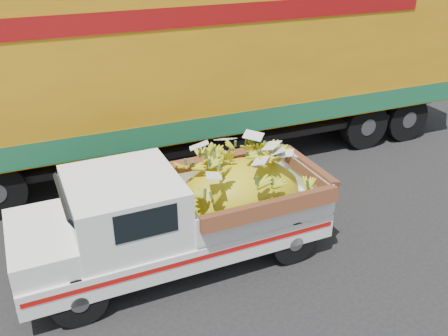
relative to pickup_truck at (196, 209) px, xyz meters
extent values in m
plane|color=black|center=(0.87, -0.44, -0.88)|extent=(100.00, 100.00, 0.00)
cube|color=gray|center=(0.87, 6.19, -0.81)|extent=(60.00, 0.25, 0.15)
cube|color=gray|center=(0.87, 8.29, -0.81)|extent=(60.00, 4.00, 0.14)
cylinder|color=black|center=(-1.78, -1.12, -0.50)|extent=(0.79, 0.37, 0.76)
cylinder|color=black|center=(-2.08, 0.31, -0.50)|extent=(0.79, 0.37, 0.76)
cylinder|color=black|center=(1.44, -0.44, -0.50)|extent=(0.79, 0.37, 0.76)
cylinder|color=black|center=(1.14, 0.98, -0.50)|extent=(0.79, 0.37, 0.76)
cube|color=silver|center=(-0.37, -0.08, -0.33)|extent=(4.93, 2.62, 0.39)
cube|color=#A50F0C|center=(-0.19, -0.91, -0.27)|extent=(4.50, 0.95, 0.07)
cube|color=silver|center=(-2.62, -0.55, -0.44)|extent=(0.44, 1.65, 0.14)
cube|color=silver|center=(-2.24, -0.47, 0.04)|extent=(1.16, 1.73, 0.36)
cube|color=silver|center=(-1.07, -0.22, 0.31)|extent=(1.85, 1.91, 0.90)
cube|color=black|center=(-0.81, -1.00, 0.48)|extent=(0.83, 0.18, 0.42)
cube|color=silver|center=(0.81, 0.17, 0.12)|extent=(2.59, 2.13, 0.51)
ellipsoid|color=gold|center=(0.71, 0.15, 0.01)|extent=(2.31, 1.75, 1.28)
cylinder|color=black|center=(5.72, 3.62, -0.33)|extent=(1.14, 0.51, 1.10)
cylinder|color=black|center=(5.35, 5.58, -0.33)|extent=(1.14, 0.51, 1.10)
cylinder|color=black|center=(4.54, 3.40, -0.33)|extent=(1.14, 0.51, 1.10)
cylinder|color=black|center=(4.17, 5.36, -0.33)|extent=(1.14, 0.51, 1.10)
cube|color=black|center=(0.91, 3.74, -0.10)|extent=(11.98, 3.17, 0.36)
cube|color=#C68913|center=(0.91, 3.74, 1.50)|extent=(12.02, 4.60, 2.84)
cube|color=#1B5F38|center=(0.91, 3.74, 0.33)|extent=(12.08, 4.63, 0.45)
cube|color=maroon|center=(1.14, 2.51, 2.47)|extent=(8.26, 1.55, 0.35)
camera|label=1|loc=(-0.98, -6.51, 4.02)|focal=40.00mm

